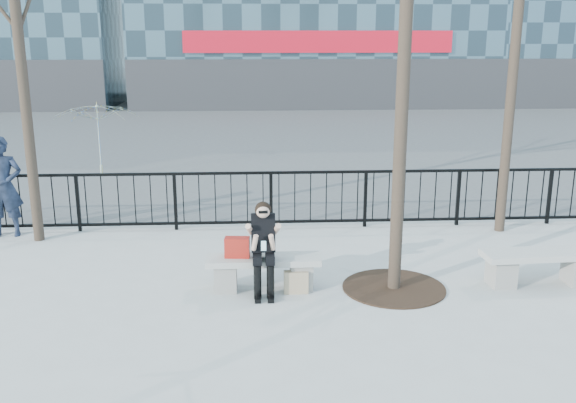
{
  "coord_description": "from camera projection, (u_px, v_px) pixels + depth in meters",
  "views": [
    {
      "loc": [
        -0.13,
        -8.73,
        3.62
      ],
      "look_at": [
        0.4,
        0.8,
        1.1
      ],
      "focal_mm": 40.0,
      "sensor_mm": 36.0,
      "label": 1
    }
  ],
  "objects": [
    {
      "name": "tree_grate",
      "position": [
        394.0,
        288.0,
        9.36
      ],
      "size": [
        1.5,
        1.5,
        0.02
      ],
      "primitive_type": "cylinder",
      "color": "black",
      "rests_on": "ground"
    },
    {
      "name": "street_surface",
      "position": [
        256.0,
        133.0,
        23.84
      ],
      "size": [
        60.0,
        23.0,
        0.01
      ],
      "primitive_type": "cube",
      "color": "#474747",
      "rests_on": "ground"
    },
    {
      "name": "bench_main",
      "position": [
        264.0,
        269.0,
        9.28
      ],
      "size": [
        1.65,
        0.46,
        0.49
      ],
      "color": "slate",
      "rests_on": "ground"
    },
    {
      "name": "bench_second",
      "position": [
        540.0,
        264.0,
        9.45
      ],
      "size": [
        1.74,
        0.48,
        0.52
      ],
      "rotation": [
        0.0,
        0.0,
        0.06
      ],
      "color": "slate",
      "rests_on": "ground"
    },
    {
      "name": "vendor_umbrella",
      "position": [
        98.0,
        140.0,
        16.33
      ],
      "size": [
        2.6,
        2.63,
        1.94
      ],
      "primitive_type": "imported",
      "rotation": [
        0.0,
        0.0,
        -0.27
      ],
      "color": "yellow",
      "rests_on": "ground"
    },
    {
      "name": "seated_woman",
      "position": [
        263.0,
        249.0,
        9.04
      ],
      "size": [
        0.5,
        0.64,
        1.34
      ],
      "color": "black",
      "rests_on": "ground"
    },
    {
      "name": "ground",
      "position": [
        264.0,
        289.0,
        9.36
      ],
      "size": [
        120.0,
        120.0,
        0.0
      ],
      "primitive_type": "plane",
      "color": "#A1A19C",
      "rests_on": "ground"
    },
    {
      "name": "shopping_bag",
      "position": [
        296.0,
        282.0,
        9.17
      ],
      "size": [
        0.35,
        0.13,
        0.33
      ],
      "primitive_type": "cube",
      "rotation": [
        0.0,
        0.0,
        0.02
      ],
      "color": "tan",
      "rests_on": "ground"
    },
    {
      "name": "handbag",
      "position": [
        237.0,
        247.0,
        9.2
      ],
      "size": [
        0.37,
        0.2,
        0.29
      ],
      "primitive_type": "cube",
      "rotation": [
        0.0,
        0.0,
        -0.09
      ],
      "color": "#A61D14",
      "rests_on": "bench_main"
    },
    {
      "name": "standing_man",
      "position": [
        3.0,
        187.0,
        11.58
      ],
      "size": [
        0.72,
        0.52,
        1.84
      ],
      "primitive_type": "imported",
      "rotation": [
        0.0,
        0.0,
        0.12
      ],
      "color": "black",
      "rests_on": "ground"
    },
    {
      "name": "railing",
      "position": [
        260.0,
        200.0,
        12.12
      ],
      "size": [
        14.0,
        0.06,
        1.1
      ],
      "color": "black",
      "rests_on": "ground"
    }
  ]
}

